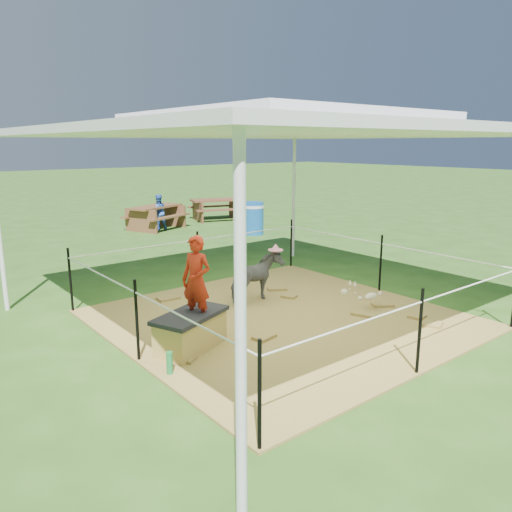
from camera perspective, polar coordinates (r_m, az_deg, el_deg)
ground at (r=7.32m, az=2.97°, el=-7.32°), size 90.00×90.00×0.00m
hay_patch at (r=7.31m, az=2.97°, el=-7.21°), size 4.60×4.60×0.03m
canopy_tent at (r=6.88m, az=3.23°, el=14.25°), size 6.30×6.30×2.90m
rope_fence at (r=7.12m, az=3.02°, el=-2.45°), size 4.54×4.54×1.00m
straw_bale at (r=6.26m, az=-7.46°, el=-8.70°), size 1.02×0.76×0.41m
dark_cloth at (r=6.18m, az=-7.52°, el=-6.72°), size 1.09×0.83×0.05m
woman at (r=6.08m, az=-6.86°, el=-1.87°), size 0.39×0.47×1.10m
green_bottle at (r=5.68m, az=-9.85°, el=-11.94°), size 0.09×0.09×0.25m
pony at (r=7.92m, az=0.07°, el=-2.52°), size 0.99×0.57×0.79m
pink_hat at (r=7.81m, az=0.07°, el=0.67°), size 0.25×0.25×0.11m
foal at (r=7.82m, az=13.00°, el=-4.33°), size 0.84×0.52×0.45m
trash_barrel at (r=14.02m, az=-0.32°, el=4.33°), size 0.71×0.71×0.90m
picnic_table_near at (r=15.18m, az=-11.36°, el=4.34°), size 2.01×1.75×0.70m
picnic_table_far at (r=16.74m, az=-4.51°, el=5.32°), size 1.96×1.65×0.70m
distant_person at (r=15.02m, az=-11.10°, el=4.94°), size 0.58×0.49×1.05m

